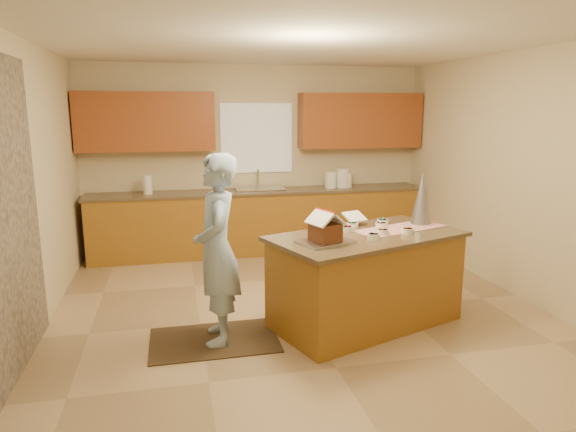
% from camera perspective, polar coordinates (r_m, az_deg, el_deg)
% --- Properties ---
extents(floor, '(5.50, 5.50, 0.00)m').
position_cam_1_polar(floor, '(5.38, 1.54, -10.86)').
color(floor, tan).
rests_on(floor, ground).
extents(ceiling, '(5.50, 5.50, 0.00)m').
position_cam_1_polar(ceiling, '(5.00, 1.72, 18.99)').
color(ceiling, silver).
rests_on(ceiling, floor).
extents(wall_back, '(5.50, 5.50, 0.00)m').
position_cam_1_polar(wall_back, '(7.69, -3.52, 6.38)').
color(wall_back, beige).
rests_on(wall_back, floor).
extents(wall_front, '(5.50, 5.50, 0.00)m').
position_cam_1_polar(wall_front, '(2.51, 17.57, -5.51)').
color(wall_front, beige).
rests_on(wall_front, floor).
extents(wall_left, '(5.50, 5.50, 0.00)m').
position_cam_1_polar(wall_left, '(5.02, -27.22, 2.21)').
color(wall_left, beige).
rests_on(wall_left, floor).
extents(wall_right, '(5.50, 5.50, 0.00)m').
position_cam_1_polar(wall_right, '(6.14, 24.92, 3.94)').
color(wall_right, beige).
rests_on(wall_right, floor).
extents(window_curtain, '(1.05, 0.03, 1.00)m').
position_cam_1_polar(window_curtain, '(7.64, -3.52, 8.60)').
color(window_curtain, white).
rests_on(window_curtain, wall_back).
extents(back_counter_base, '(4.80, 0.60, 0.88)m').
position_cam_1_polar(back_counter_base, '(7.54, -3.07, -0.72)').
color(back_counter_base, '#985B1F').
rests_on(back_counter_base, floor).
extents(back_counter_top, '(4.85, 0.63, 0.04)m').
position_cam_1_polar(back_counter_top, '(7.46, -3.10, 2.73)').
color(back_counter_top, brown).
rests_on(back_counter_top, back_counter_base).
extents(upper_cabinet_left, '(1.85, 0.35, 0.80)m').
position_cam_1_polar(upper_cabinet_left, '(7.39, -15.48, 10.04)').
color(upper_cabinet_left, '#9F4C22').
rests_on(upper_cabinet_left, wall_back).
extents(upper_cabinet_right, '(1.85, 0.35, 0.80)m').
position_cam_1_polar(upper_cabinet_right, '(7.89, 8.01, 10.43)').
color(upper_cabinet_right, '#9F4C22').
rests_on(upper_cabinet_right, wall_back).
extents(sink, '(0.70, 0.45, 0.12)m').
position_cam_1_polar(sink, '(7.46, -3.10, 2.65)').
color(sink, silver).
rests_on(sink, back_counter_top).
extents(faucet, '(0.03, 0.03, 0.28)m').
position_cam_1_polar(faucet, '(7.61, -3.35, 4.13)').
color(faucet, silver).
rests_on(faucet, back_counter_top).
extents(island_base, '(1.96, 1.42, 0.86)m').
position_cam_1_polar(island_base, '(5.09, 8.64, -7.16)').
color(island_base, '#985B1F').
rests_on(island_base, floor).
extents(island_top, '(2.06, 1.52, 0.04)m').
position_cam_1_polar(island_top, '(4.96, 8.80, -2.23)').
color(island_top, brown).
rests_on(island_top, island_base).
extents(table_runner, '(1.04, 0.66, 0.01)m').
position_cam_1_polar(table_runner, '(5.25, 12.43, -1.34)').
color(table_runner, '#A70B1D').
rests_on(table_runner, island_top).
extents(baking_tray, '(0.54, 0.46, 0.02)m').
position_cam_1_polar(baking_tray, '(4.59, 4.13, -2.87)').
color(baking_tray, silver).
rests_on(baking_tray, island_top).
extents(cookbook, '(0.26, 0.23, 0.09)m').
position_cam_1_polar(cookbook, '(5.31, 7.39, -0.08)').
color(cookbook, white).
rests_on(cookbook, island_top).
extents(tinsel_tree, '(0.28, 0.28, 0.54)m').
position_cam_1_polar(tinsel_tree, '(5.46, 14.61, 1.91)').
color(tinsel_tree, '#ABABB7').
rests_on(tinsel_tree, island_top).
extents(rug, '(1.15, 0.75, 0.01)m').
position_cam_1_polar(rug, '(4.87, -8.18, -13.45)').
color(rug, black).
rests_on(rug, floor).
extents(boy, '(0.45, 0.64, 1.69)m').
position_cam_1_polar(boy, '(4.57, -7.87, -3.70)').
color(boy, '#99B6D9').
rests_on(boy, rug).
extents(canister_a, '(0.17, 0.17, 0.24)m').
position_cam_1_polar(canister_a, '(7.69, 4.76, 4.02)').
color(canister_a, white).
rests_on(canister_a, back_counter_top).
extents(canister_b, '(0.19, 0.19, 0.28)m').
position_cam_1_polar(canister_b, '(7.74, 6.10, 4.21)').
color(canister_b, white).
rests_on(canister_b, back_counter_top).
extents(canister_c, '(0.15, 0.15, 0.22)m').
position_cam_1_polar(canister_c, '(7.77, 6.55, 3.99)').
color(canister_c, white).
rests_on(canister_c, back_counter_top).
extents(paper_towel, '(0.12, 0.12, 0.26)m').
position_cam_1_polar(paper_towel, '(7.34, -15.30, 3.36)').
color(paper_towel, white).
rests_on(paper_towel, back_counter_top).
extents(gingerbread_house, '(0.34, 0.35, 0.28)m').
position_cam_1_polar(gingerbread_house, '(4.56, 4.15, -1.47)').
color(gingerbread_house, maroon).
rests_on(gingerbread_house, baking_tray).
extents(candy_bowls, '(0.80, 0.68, 0.05)m').
position_cam_1_polar(candy_bowls, '(5.08, 9.06, -1.38)').
color(candy_bowls, '#8D2F8B').
rests_on(candy_bowls, island_top).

